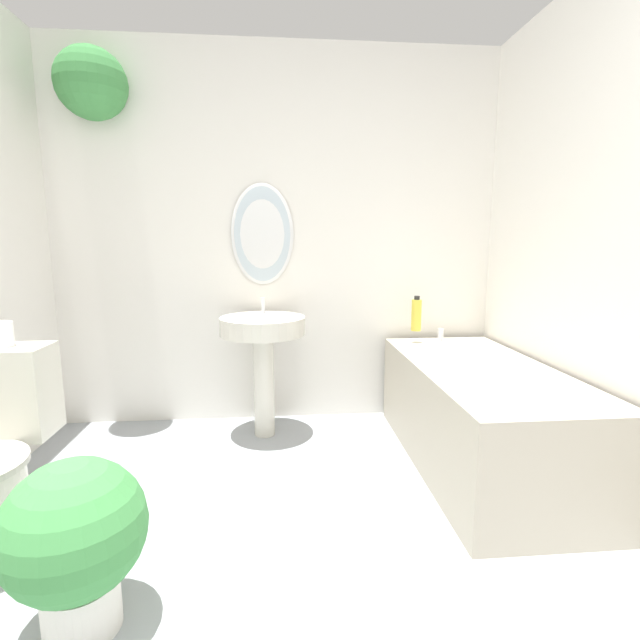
% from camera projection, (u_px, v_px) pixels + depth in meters
% --- Properties ---
extents(wall_back, '(2.95, 0.40, 2.40)m').
position_uv_depth(wall_back, '(256.00, 221.00, 2.96)').
color(wall_back, silver).
rests_on(wall_back, ground_plane).
extents(pedestal_sink, '(0.51, 0.51, 0.84)m').
position_uv_depth(pedestal_sink, '(263.00, 342.00, 2.79)').
color(pedestal_sink, beige).
rests_on(pedestal_sink, ground_plane).
extents(bathtub, '(0.69, 1.48, 0.62)m').
position_uv_depth(bathtub, '(480.00, 413.00, 2.45)').
color(bathtub, '#B2A893').
rests_on(bathtub, ground_plane).
extents(shampoo_bottle, '(0.06, 0.06, 0.22)m').
position_uv_depth(shampoo_bottle, '(416.00, 315.00, 2.95)').
color(shampoo_bottle, gold).
rests_on(shampoo_bottle, bathtub).
extents(potted_plant, '(0.42, 0.42, 0.55)m').
position_uv_depth(potted_plant, '(75.00, 536.00, 1.38)').
color(potted_plant, silver).
rests_on(potted_plant, ground_plane).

